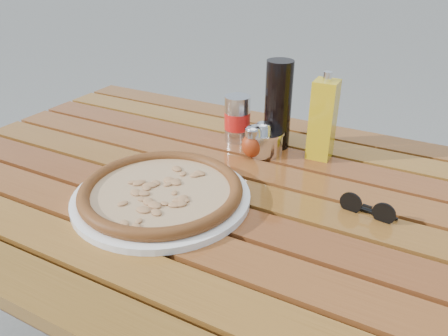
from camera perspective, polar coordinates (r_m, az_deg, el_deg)
The scene contains 10 objects.
table at distance 0.99m, azimuth -0.55°, elevation -5.93°, with size 1.40×0.90×0.75m.
plate at distance 0.90m, azimuth -8.14°, elevation -3.76°, with size 0.36×0.36×0.01m, color white.
pizza at distance 0.89m, azimuth -8.21°, elevation -2.89°, with size 0.41×0.41×0.03m.
pepper_shaker at distance 1.05m, azimuth 3.79°, elevation 3.41°, with size 0.06×0.06×0.08m.
oregano_shaker at distance 1.08m, azimuth 5.09°, elevation 3.94°, with size 0.07×0.07×0.08m.
dark_bottle at distance 1.09m, azimuth 7.07°, elevation 8.15°, with size 0.07×0.07×0.22m, color black.
soda_can at distance 1.14m, azimuth 1.75°, elevation 6.42°, with size 0.07×0.07×0.12m.
olive_oil_cruet at distance 1.05m, azimuth 12.80°, elevation 6.19°, with size 0.06×0.06×0.21m.
parmesan_tin at distance 1.08m, azimuth 5.30°, elevation 3.49°, with size 0.11×0.11×0.07m.
sunglasses at distance 0.88m, azimuth 18.21°, elevation -5.05°, with size 0.11×0.03×0.04m.
Camera 1 is at (0.40, -0.72, 1.22)m, focal length 35.00 mm.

